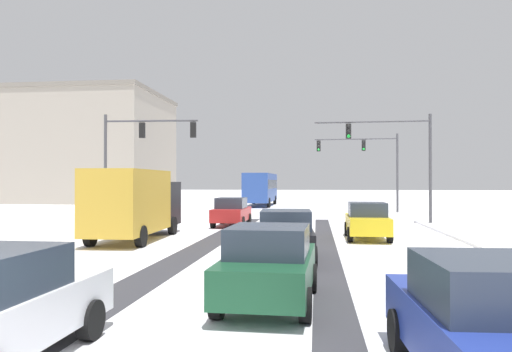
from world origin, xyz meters
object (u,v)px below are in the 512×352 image
(traffic_signal_near_right, at_px, (397,149))
(bus_oncoming, at_px, (261,187))
(office_building_far_left_block, at_px, (47,148))
(traffic_signal_far_right, at_px, (368,156))
(box_truck_delivery, at_px, (136,202))
(car_red_lead, at_px, (232,212))
(car_blue_fifth, at_px, (489,324))
(car_yellow_cab_second, at_px, (367,221))
(traffic_signal_near_left, at_px, (137,146))
(car_dark_green_fourth, at_px, (269,265))
(car_black_third, at_px, (286,235))

(traffic_signal_near_right, distance_m, bus_oncoming, 24.69)
(traffic_signal_near_right, relative_size, office_building_far_left_block, 0.23)
(traffic_signal_far_right, distance_m, box_truck_delivery, 24.80)
(car_red_lead, relative_size, car_blue_fifth, 0.99)
(car_red_lead, relative_size, box_truck_delivery, 0.55)
(car_red_lead, xyz_separation_m, car_yellow_cab_second, (7.01, -5.69, 0.00))
(traffic_signal_near_right, relative_size, bus_oncoming, 0.62)
(car_yellow_cab_second, distance_m, box_truck_delivery, 10.14)
(traffic_signal_near_left, bearing_deg, car_yellow_cab_second, -25.14)
(traffic_signal_far_right, xyz_separation_m, office_building_far_left_block, (-38.55, 17.82, 2.13))
(car_dark_green_fourth, distance_m, car_blue_fifth, 4.96)
(car_dark_green_fourth, height_order, office_building_far_left_block, office_building_far_left_block)
(car_black_third, height_order, bus_oncoming, bus_oncoming)
(traffic_signal_near_left, relative_size, car_red_lead, 1.58)
(traffic_signal_near_left, bearing_deg, office_building_far_left_block, 126.82)
(car_black_third, xyz_separation_m, car_blue_fifth, (3.03, -9.62, 0.00))
(traffic_signal_near_left, xyz_separation_m, car_red_lead, (5.68, -0.27, -3.81))
(traffic_signal_near_left, bearing_deg, bus_oncoming, 79.11)
(traffic_signal_near_right, xyz_separation_m, car_black_third, (-5.67, -14.33, -3.66))
(car_red_lead, bearing_deg, traffic_signal_near_right, 13.04)
(car_black_third, relative_size, office_building_far_left_block, 0.14)
(car_yellow_cab_second, height_order, car_dark_green_fourth, same)
(car_red_lead, relative_size, office_building_far_left_block, 0.14)
(traffic_signal_near_right, relative_size, car_yellow_cab_second, 1.66)
(traffic_signal_near_right, relative_size, car_red_lead, 1.66)
(traffic_signal_near_right, xyz_separation_m, bus_oncoming, (-10.54, 22.19, -2.48))
(car_yellow_cab_second, height_order, bus_oncoming, bus_oncoming)
(car_dark_green_fourth, bearing_deg, office_building_far_left_block, 123.75)
(car_blue_fifth, bearing_deg, car_yellow_cab_second, 89.49)
(car_yellow_cab_second, distance_m, office_building_far_left_block, 52.92)
(traffic_signal_near_right, bearing_deg, office_building_far_left_block, 142.53)
(traffic_signal_near_left, xyz_separation_m, traffic_signal_far_right, (14.70, 14.04, 0.05))
(traffic_signal_near_right, xyz_separation_m, car_dark_green_fourth, (-5.67, -20.02, -3.66))
(car_black_third, height_order, box_truck_delivery, box_truck_delivery)
(office_building_far_left_block, bearing_deg, car_black_third, -52.99)
(traffic_signal_near_right, xyz_separation_m, office_building_far_left_block, (-39.03, 29.92, 2.34))
(bus_oncoming, distance_m, box_truck_delivery, 31.62)
(traffic_signal_near_left, height_order, bus_oncoming, traffic_signal_near_left)
(traffic_signal_far_right, relative_size, car_black_third, 1.64)
(box_truck_delivery, bearing_deg, car_dark_green_fourth, -57.30)
(bus_oncoming, relative_size, office_building_far_left_block, 0.37)
(bus_oncoming, distance_m, office_building_far_left_block, 29.91)
(car_yellow_cab_second, bearing_deg, traffic_signal_near_right, 72.40)
(traffic_signal_near_left, xyz_separation_m, bus_oncoming, (4.64, 24.12, -2.63))
(bus_oncoming, bearing_deg, traffic_signal_far_right, -45.06)
(traffic_signal_far_right, height_order, car_black_third, traffic_signal_far_right)
(bus_oncoming, bearing_deg, car_black_third, -82.41)
(traffic_signal_near_left, distance_m, car_black_third, 16.08)
(car_dark_green_fourth, bearing_deg, traffic_signal_near_left, 117.76)
(traffic_signal_near_right, distance_m, car_black_third, 15.84)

